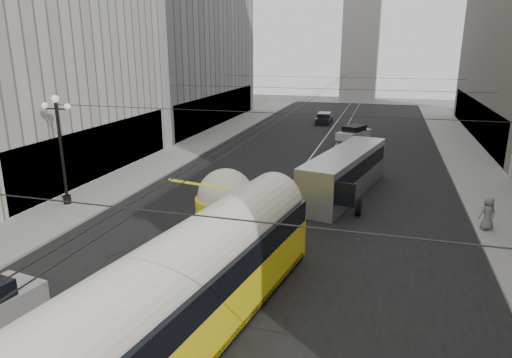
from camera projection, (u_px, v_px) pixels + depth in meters
The scene contains 14 objects.
road at pixel (316, 163), 37.14m from camera, with size 20.00×85.00×0.02m, color black.
sidewalk_left at pixel (197, 145), 43.52m from camera, with size 4.00×72.00×0.15m, color gray.
sidewalk_right at pixel (469, 162), 37.17m from camera, with size 4.00×72.00×0.15m, color gray.
rail_left at pixel (307, 162), 37.34m from camera, with size 0.12×85.00×0.04m, color gray.
rail_right at pixel (326, 163), 36.94m from camera, with size 0.12×85.00×0.04m, color gray.
building_left_far at pixel (170, 0), 52.75m from camera, with size 12.60×28.60×28.60m.
distant_tower at pixel (363, 11), 76.82m from camera, with size 6.00×6.00×31.36m.
lamppost_left_mid at pixel (61, 144), 26.04m from camera, with size 1.86×0.44×6.37m.
catenary at pixel (319, 91), 34.54m from camera, with size 25.00×72.00×0.23m.
streetcar at pixel (181, 293), 13.86m from camera, with size 5.14×17.45×3.87m.
city_bus at pixel (345, 171), 28.86m from camera, with size 4.62×11.28×2.78m.
sedan_white_far at pixel (354, 133), 46.53m from camera, with size 3.40×4.78×1.40m.
sedan_dark_far at pixel (324, 119), 56.17m from camera, with size 1.84×4.20×1.31m.
pedestrian_sidewalk_right at pixel (488, 213), 22.97m from camera, with size 0.84×0.52×1.73m, color slate.
Camera 1 is at (5.20, -3.50, 9.08)m, focal length 32.00 mm.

